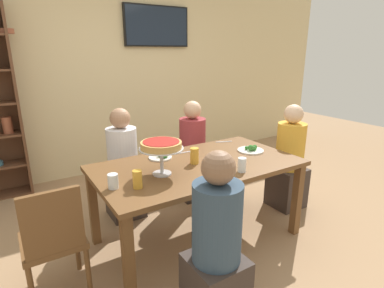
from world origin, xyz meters
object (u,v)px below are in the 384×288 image
(water_glass_clear_near, at_px, (113,181))
(beer_glass_amber_short, at_px, (137,179))
(cutlery_fork_near, at_px, (218,175))
(diner_far_left, at_px, (124,172))
(deep_dish_pizza_stand, at_px, (161,147))
(chair_head_west, at_px, (53,238))
(beer_glass_amber_tall, at_px, (194,156))
(television, at_px, (157,26))
(diner_far_right, at_px, (192,157))
(salad_plate_far_diner, at_px, (161,157))
(cutlery_knife_near, at_px, (224,142))
(water_glass_clear_far, at_px, (242,165))
(diner_near_left, at_px, (216,253))
(cutlery_fork_far, at_px, (184,152))
(diner_head_east, at_px, (289,164))
(salad_plate_near_diner, at_px, (251,150))
(dining_table, at_px, (198,172))

(water_glass_clear_near, bearing_deg, beer_glass_amber_short, -30.07)
(cutlery_fork_near, bearing_deg, diner_far_left, 116.34)
(deep_dish_pizza_stand, bearing_deg, chair_head_west, -176.32)
(beer_glass_amber_tall, bearing_deg, television, 71.43)
(diner_far_left, distance_m, water_glass_clear_near, 0.98)
(diner_far_right, relative_size, deep_dish_pizza_stand, 3.30)
(diner_far_left, relative_size, beer_glass_amber_tall, 8.28)
(salad_plate_far_diner, bearing_deg, beer_glass_amber_tall, -55.03)
(cutlery_knife_near, bearing_deg, beer_glass_amber_tall, 51.89)
(salad_plate_far_diner, xyz_separation_m, beer_glass_amber_tall, (0.19, -0.27, 0.05))
(diner_far_right, distance_m, cutlery_fork_near, 1.18)
(beer_glass_amber_tall, xyz_separation_m, water_glass_clear_far, (0.22, -0.36, -0.01))
(television, xyz_separation_m, chair_head_west, (-1.89, -2.22, -1.53))
(diner_near_left, distance_m, chair_head_west, 1.08)
(water_glass_clear_near, distance_m, cutlery_fork_far, 0.94)
(deep_dish_pizza_stand, height_order, beer_glass_amber_short, deep_dish_pizza_stand)
(deep_dish_pizza_stand, distance_m, water_glass_clear_far, 0.66)
(chair_head_west, relative_size, cutlery_fork_far, 4.83)
(diner_head_east, distance_m, salad_plate_near_diner, 0.63)
(dining_table, bearing_deg, cutlery_fork_near, -93.89)
(diner_near_left, distance_m, cutlery_fork_near, 0.68)
(dining_table, relative_size, beer_glass_amber_tall, 12.74)
(television, distance_m, salad_plate_near_diner, 2.45)
(diner_far_right, bearing_deg, beer_glass_amber_tall, -31.10)
(deep_dish_pizza_stand, distance_m, salad_plate_far_diner, 0.43)
(diner_far_left, height_order, water_glass_clear_far, diner_far_left)
(diner_head_east, xyz_separation_m, cutlery_fork_far, (-1.14, 0.32, 0.25))
(salad_plate_near_diner, height_order, water_glass_clear_far, water_glass_clear_far)
(salad_plate_far_diner, bearing_deg, salad_plate_near_diner, -18.49)
(salad_plate_far_diner, height_order, beer_glass_amber_tall, beer_glass_amber_tall)
(chair_head_west, height_order, beer_glass_amber_tall, beer_glass_amber_tall)
(cutlery_fork_near, bearing_deg, diner_head_east, 20.52)
(salad_plate_far_diner, height_order, cutlery_fork_near, salad_plate_far_diner)
(diner_head_east, bearing_deg, dining_table, -0.12)
(deep_dish_pizza_stand, bearing_deg, dining_table, 8.12)
(cutlery_knife_near, relative_size, cutlery_fork_far, 1.00)
(diner_head_east, xyz_separation_m, cutlery_knife_near, (-0.59, 0.40, 0.25))
(diner_near_left, xyz_separation_m, chair_head_west, (-0.82, 0.70, -0.01))
(diner_far_right, xyz_separation_m, salad_plate_far_diner, (-0.63, -0.47, 0.27))
(deep_dish_pizza_stand, distance_m, cutlery_fork_far, 0.61)
(beer_glass_amber_short, relative_size, cutlery_fork_far, 0.73)
(diner_far_left, height_order, beer_glass_amber_short, diner_far_left)
(water_glass_clear_far, bearing_deg, chair_head_west, 170.36)
(dining_table, bearing_deg, water_glass_clear_far, -60.91)
(deep_dish_pizza_stand, distance_m, cutlery_knife_near, 1.10)
(cutlery_fork_near, bearing_deg, dining_table, 92.26)
(deep_dish_pizza_stand, relative_size, cutlery_fork_far, 1.94)
(television, xyz_separation_m, deep_dish_pizza_stand, (-1.05, -2.16, -1.05))
(salad_plate_near_diner, relative_size, beer_glass_amber_short, 1.93)
(diner_head_east, distance_m, chair_head_west, 2.41)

